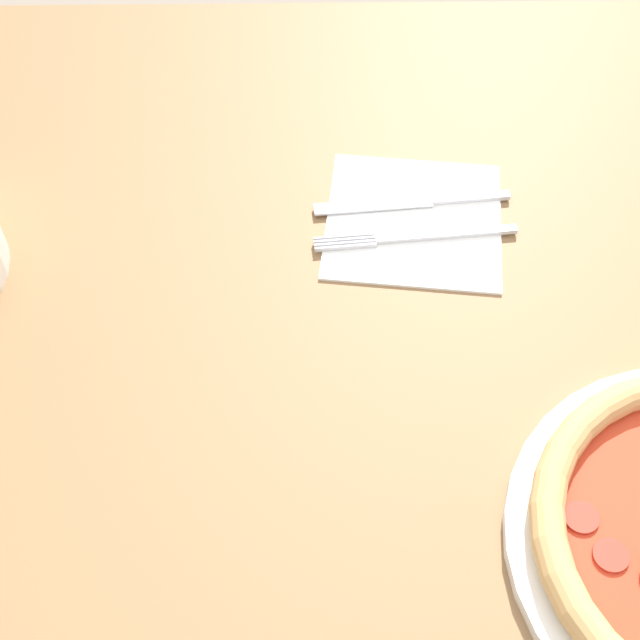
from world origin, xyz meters
TOP-DOWN VIEW (x-y plane):
  - dining_table at (0.00, 0.00)m, footprint 1.12×1.08m
  - napkin at (0.20, -0.09)m, footprint 0.18×0.18m
  - fork at (0.17, -0.09)m, footprint 0.03×0.19m
  - knife at (0.22, -0.10)m, footprint 0.03×0.19m

SIDE VIEW (x-z plane):
  - dining_table at x=0.00m, z-range 0.28..1.02m
  - napkin at x=0.20m, z-range 0.75..0.75m
  - knife at x=0.22m, z-range 0.75..0.75m
  - fork at x=0.17m, z-range 0.75..0.75m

